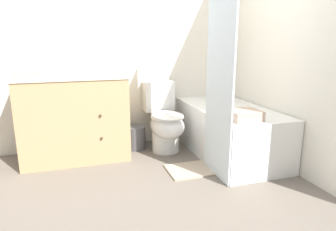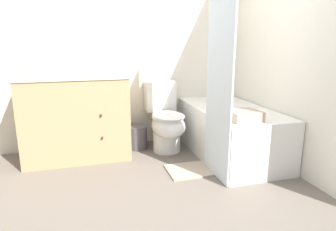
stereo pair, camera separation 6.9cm
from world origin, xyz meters
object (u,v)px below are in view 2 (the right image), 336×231
bath_mat (191,170)px  bathtub (230,131)px  toilet (166,121)px  hand_towel_folded (28,74)px  soap_dispenser (116,65)px  sink_faucet (73,69)px  tissue_box (92,70)px  wastebasket (137,137)px  bath_towel_folded (244,115)px  vanity_cabinet (76,116)px

bath_mat → bathtub: bearing=27.5°
toilet → bath_mat: (0.08, -0.61, -0.33)m
hand_towel_folded → soap_dispenser: bearing=12.3°
sink_faucet → tissue_box: size_ratio=1.06×
wastebasket → bath_mat: 0.85m
wastebasket → soap_dispenser: 0.85m
tissue_box → soap_dispenser: (0.25, 0.05, 0.04)m
bathtub → bath_towel_folded: 0.58m
sink_faucet → bath_towel_folded: size_ratio=0.52×
toilet → bath_towel_folded: (0.48, -0.81, 0.23)m
tissue_box → soap_dispenser: 0.26m
bath_mat → wastebasket: bearing=116.8°
sink_faucet → tissue_box: bearing=-49.5°
vanity_cabinet → hand_towel_folded: bearing=-160.0°
bathtub → toilet: bearing=152.0°
toilet → hand_towel_folded: hand_towel_folded is taller
vanity_cabinet → hand_towel_folded: (-0.39, -0.14, 0.45)m
bathtub → soap_dispenser: size_ratio=7.78×
sink_faucet → toilet: (0.95, -0.28, -0.57)m
bath_towel_folded → bath_mat: bearing=153.6°
hand_towel_folded → bath_mat: size_ratio=0.45×
vanity_cabinet → sink_faucet: 0.51m
vanity_cabinet → toilet: (0.95, -0.08, -0.11)m
bath_towel_folded → soap_dispenser: bearing=137.2°
vanity_cabinet → bath_towel_folded: vanity_cabinet is taller
toilet → tissue_box: tissue_box is taller
bathtub → hand_towel_folded: bearing=172.3°
hand_towel_folded → bath_towel_folded: hand_towel_folded is taller
bathtub → tissue_box: 1.57m
vanity_cabinet → toilet: size_ratio=1.41×
tissue_box → bath_towel_folded: size_ratio=0.49×
toilet → tissue_box: 0.96m
sink_faucet → wastebasket: bearing=-12.0°
vanity_cabinet → wastebasket: (0.65, 0.07, -0.31)m
soap_dispenser → tissue_box: bearing=-168.3°
soap_dispenser → hand_towel_folded: (-0.82, -0.18, -0.05)m
bathtub → wastebasket: (-0.92, 0.47, -0.13)m
soap_dispenser → bath_mat: soap_dispenser is taller
vanity_cabinet → bath_mat: 1.31m
vanity_cabinet → bathtub: (1.56, -0.40, -0.18)m
sink_faucet → bath_mat: size_ratio=0.31×
vanity_cabinet → toilet: vanity_cabinet is taller
hand_towel_folded → vanity_cabinet: bearing=20.0°
vanity_cabinet → soap_dispenser: (0.43, 0.04, 0.51)m
hand_towel_folded → bath_towel_folded: 1.99m
tissue_box → toilet: bearing=-4.7°
sink_faucet → bath_mat: 1.63m
bath_mat → vanity_cabinet: bearing=146.2°
vanity_cabinet → bath_towel_folded: bearing=-31.8°
sink_faucet → tissue_box: sink_faucet is taller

